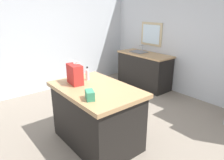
{
  "coord_description": "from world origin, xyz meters",
  "views": [
    {
      "loc": [
        2.35,
        -1.75,
        2.0
      ],
      "look_at": [
        0.01,
        0.14,
        0.96
      ],
      "focal_mm": 33.58,
      "sensor_mm": 36.0,
      "label": 1
    }
  ],
  "objects_px": {
    "shopping_bag": "(75,74)",
    "small_box": "(90,95)",
    "bottle": "(87,74)",
    "kitchen_island": "(97,115)"
  },
  "relations": [
    {
      "from": "shopping_bag",
      "to": "small_box",
      "type": "relative_size",
      "value": 1.99
    },
    {
      "from": "shopping_bag",
      "to": "small_box",
      "type": "bearing_deg",
      "value": -13.25
    },
    {
      "from": "shopping_bag",
      "to": "bottle",
      "type": "xyz_separation_m",
      "value": [
        -0.03,
        0.24,
        -0.06
      ]
    },
    {
      "from": "kitchen_island",
      "to": "bottle",
      "type": "xyz_separation_m",
      "value": [
        -0.36,
        0.09,
        0.55
      ]
    },
    {
      "from": "small_box",
      "to": "bottle",
      "type": "height_order",
      "value": "bottle"
    },
    {
      "from": "bottle",
      "to": "kitchen_island",
      "type": "bearing_deg",
      "value": -14.11
    },
    {
      "from": "shopping_bag",
      "to": "small_box",
      "type": "distance_m",
      "value": 0.65
    },
    {
      "from": "small_box",
      "to": "bottle",
      "type": "relative_size",
      "value": 0.79
    },
    {
      "from": "kitchen_island",
      "to": "small_box",
      "type": "bearing_deg",
      "value": -45.12
    },
    {
      "from": "shopping_bag",
      "to": "bottle",
      "type": "distance_m",
      "value": 0.25
    }
  ]
}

